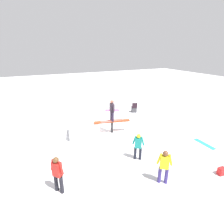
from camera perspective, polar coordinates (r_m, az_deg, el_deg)
The scene contains 12 objects.
ground_plane at distance 11.50m, azimuth 0.00°, elevation -6.69°, with size 60.00×60.00×0.00m, color white.
rail_feature at distance 11.21m, azimuth 0.00°, elevation -3.52°, with size 2.30×0.81×0.83m.
snow_kicker_ramp at distance 11.17m, azimuth -8.99°, elevation -5.78°, with size 1.80×1.50×0.71m, color white.
main_rider_on_rail at distance 10.91m, azimuth 0.00°, elevation 0.42°, with size 1.51×0.78×1.38m.
bystander_yellow at distance 7.48m, azimuth 16.67°, elevation -16.34°, with size 0.55×0.43×1.48m.
bystander_teal at distance 8.66m, azimuth 8.54°, elevation -10.71°, with size 0.53×0.42×1.38m.
bystander_red at distance 7.09m, azimuth -17.38°, elevation -18.44°, with size 0.45×0.54×1.53m.
loose_snowboard_white at distance 14.44m, azimuth 23.89°, elevation -2.73°, with size 1.51×0.28×0.02m, color white.
loose_snowboard_magenta at distance 15.55m, azimuth 0.08°, elevation 0.64°, with size 1.26×0.28×0.02m, color #C42A95.
loose_snowboard_cyan at distance 11.50m, azimuth 27.95°, elevation -9.19°, with size 1.29×0.28×0.02m, color #2CC2C1.
folding_chair at distance 15.04m, azimuth 7.27°, elevation 1.41°, with size 0.56×0.56×0.88m.
backpack_on_snow at distance 9.28m, azimuth 32.18°, elevation -16.05°, with size 0.30×0.22×0.34m, color red.
Camera 1 is at (-4.28, -9.34, 5.16)m, focal length 28.00 mm.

